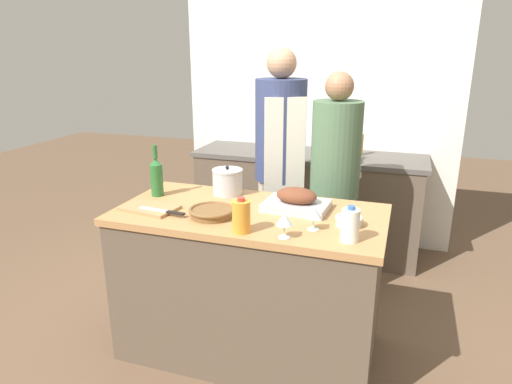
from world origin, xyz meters
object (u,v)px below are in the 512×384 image
(stock_pot, at_px, (227,182))
(person_cook_guest, at_px, (334,180))
(wicker_basket, at_px, (212,212))
(milk_jug, at_px, (350,225))
(condiment_bottle_tall, at_px, (351,150))
(wine_glass_left, at_px, (314,213))
(roasting_pan, at_px, (296,201))
(wine_glass_right, at_px, (284,220))
(condiment_bottle_short, at_px, (360,144))
(cutting_board, at_px, (150,208))
(person_cook_aproned, at_px, (280,162))
(juice_jug, at_px, (241,216))
(wine_bottle_green, at_px, (157,176))
(knife_chef, at_px, (164,211))
(mixing_bowl, at_px, (349,220))

(stock_pot, xyz_separation_m, person_cook_guest, (0.59, 0.52, -0.07))
(wicker_basket, xyz_separation_m, milk_jug, (0.75, -0.10, 0.05))
(condiment_bottle_tall, bearing_deg, stock_pot, -118.29)
(wine_glass_left, bearing_deg, roasting_pan, 119.81)
(roasting_pan, distance_m, wine_glass_right, 0.42)
(wine_glass_left, bearing_deg, milk_jug, -23.92)
(condiment_bottle_tall, distance_m, condiment_bottle_short, 0.23)
(cutting_board, xyz_separation_m, person_cook_aproned, (0.49, 0.99, 0.08))
(juice_jug, bearing_deg, roasting_pan, 66.02)
(wine_glass_left, relative_size, condiment_bottle_short, 0.62)
(wine_bottle_green, xyz_separation_m, knife_chef, (0.21, -0.29, -0.10))
(milk_jug, bearing_deg, wine_glass_right, -168.98)
(roasting_pan, height_order, juice_jug, juice_jug)
(wine_bottle_green, relative_size, person_cook_guest, 0.20)
(cutting_board, height_order, person_cook_guest, person_cook_guest)
(roasting_pan, xyz_separation_m, stock_pot, (-0.48, 0.15, 0.03))
(wine_glass_left, xyz_separation_m, condiment_bottle_short, (0.03, 1.80, -0.00))
(mixing_bowl, distance_m, condiment_bottle_tall, 1.47)
(mixing_bowl, bearing_deg, person_cook_aproned, 124.96)
(wine_glass_left, distance_m, condiment_bottle_short, 1.80)
(mixing_bowl, height_order, wine_glass_left, wine_glass_left)
(juice_jug, relative_size, wine_glass_left, 1.44)
(roasting_pan, height_order, wine_glass_left, roasting_pan)
(juice_jug, distance_m, knife_chef, 0.51)
(stock_pot, bearing_deg, juice_jug, -61.94)
(wine_bottle_green, relative_size, wine_glass_right, 2.50)
(roasting_pan, height_order, person_cook_aproned, person_cook_aproned)
(mixing_bowl, distance_m, person_cook_aproned, 1.07)
(wicker_basket, bearing_deg, wine_glass_left, -1.07)
(cutting_board, bearing_deg, wine_bottle_green, 110.12)
(wine_glass_left, xyz_separation_m, wine_glass_right, (-0.11, -0.14, 0.00))
(stock_pot, height_order, wine_bottle_green, wine_bottle_green)
(roasting_pan, height_order, wine_bottle_green, wine_bottle_green)
(wicker_basket, distance_m, wine_glass_right, 0.48)
(roasting_pan, distance_m, wicker_basket, 0.48)
(person_cook_guest, bearing_deg, wine_glass_right, -97.90)
(stock_pot, relative_size, condiment_bottle_tall, 1.01)
(roasting_pan, relative_size, person_cook_guest, 0.23)
(knife_chef, distance_m, condiment_bottle_tall, 1.81)
(milk_jug, bearing_deg, wine_bottle_green, 164.89)
(wine_glass_right, bearing_deg, milk_jug, 11.02)
(juice_jug, height_order, wine_glass_right, juice_jug)
(juice_jug, bearing_deg, wicker_basket, 146.11)
(roasting_pan, height_order, cutting_board, roasting_pan)
(mixing_bowl, xyz_separation_m, juice_jug, (-0.50, -0.25, 0.05))
(stock_pot, relative_size, wine_glass_right, 1.50)
(wicker_basket, relative_size, cutting_board, 0.76)
(roasting_pan, bearing_deg, wine_bottle_green, -178.64)
(wine_glass_right, relative_size, knife_chef, 0.44)
(mixing_bowl, distance_m, condiment_bottle_short, 1.69)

